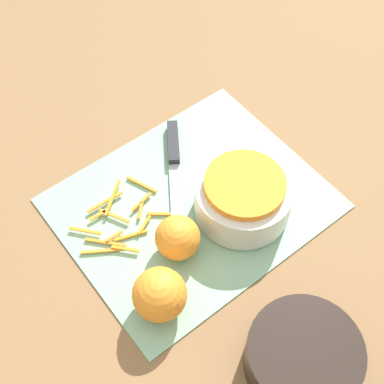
# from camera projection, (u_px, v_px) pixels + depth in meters

# --- Properties ---
(ground_plane) EXTENTS (4.00, 4.00, 0.00)m
(ground_plane) POSITION_uv_depth(u_px,v_px,m) (192.00, 204.00, 0.93)
(ground_plane) COLOR olive
(cutting_board) EXTENTS (0.44, 0.36, 0.01)m
(cutting_board) POSITION_uv_depth(u_px,v_px,m) (192.00, 203.00, 0.93)
(cutting_board) COLOR #84B793
(cutting_board) RESTS_ON ground_plane
(bowl_speckled) EXTENTS (0.16, 0.16, 0.08)m
(bowl_speckled) POSITION_uv_depth(u_px,v_px,m) (243.00, 196.00, 0.88)
(bowl_speckled) COLOR silver
(bowl_speckled) RESTS_ON cutting_board
(bowl_dark) EXTENTS (0.16, 0.16, 0.07)m
(bowl_dark) POSITION_uv_depth(u_px,v_px,m) (303.00, 357.00, 0.75)
(bowl_dark) COLOR black
(bowl_dark) RESTS_ON ground_plane
(knife) EXTENTS (0.15, 0.21, 0.02)m
(knife) POSITION_uv_depth(u_px,v_px,m) (174.00, 155.00, 0.97)
(knife) COLOR #232328
(knife) RESTS_ON cutting_board
(orange_left) EXTENTS (0.08, 0.08, 0.08)m
(orange_left) POSITION_uv_depth(u_px,v_px,m) (160.00, 294.00, 0.78)
(orange_left) COLOR orange
(orange_left) RESTS_ON cutting_board
(orange_right) EXTENTS (0.07, 0.07, 0.07)m
(orange_right) POSITION_uv_depth(u_px,v_px,m) (178.00, 238.00, 0.84)
(orange_right) COLOR orange
(orange_right) RESTS_ON cutting_board
(peel_pile) EXTENTS (0.17, 0.14, 0.01)m
(peel_pile) POSITION_uv_depth(u_px,v_px,m) (119.00, 220.00, 0.90)
(peel_pile) COLOR orange
(peel_pile) RESTS_ON cutting_board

